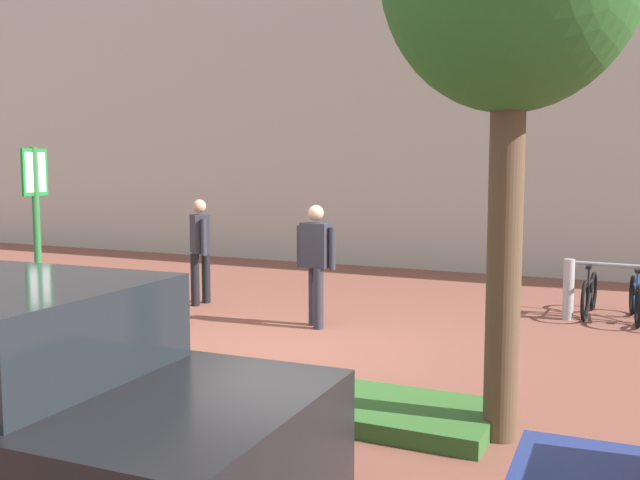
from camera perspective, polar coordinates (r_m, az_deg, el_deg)
ground_plane at (r=8.94m, az=-2.87°, el=-8.67°), size 60.00×60.00×0.00m
building_facade at (r=16.24m, az=10.69°, el=15.57°), size 28.00×1.20×10.00m
planter_strip at (r=7.74m, az=-13.07°, el=-10.54°), size 7.00×1.10×0.16m
parking_sign_post at (r=8.54m, az=-21.76°, el=1.20°), size 0.08×0.36×2.47m
bike_at_sign at (r=8.79m, az=-20.13°, el=-6.94°), size 1.68×0.42×0.86m
bollard_steel at (r=11.09m, az=19.28°, el=-3.76°), size 0.16×0.16×0.90m
person_suited_dark at (r=11.72m, az=-9.59°, el=-0.37°), size 0.48×0.45×1.72m
person_suited_navy at (r=9.91m, az=-0.33°, el=-1.43°), size 0.61×0.33×1.72m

